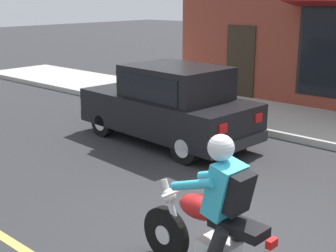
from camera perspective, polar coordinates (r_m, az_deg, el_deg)
The scene contains 4 objects.
ground_plane at distance 5.83m, azimuth 8.92°, elevation -14.10°, with size 80.00×80.00×0.00m, color #2B2B2D.
sidewalk_curb at distance 11.66m, azimuth 11.24°, elevation 1.35°, with size 2.60×22.00×0.14m, color #ADAAA3.
motorcycle_with_rider at distance 4.76m, azimuth 6.01°, elevation -11.93°, with size 0.58×2.02×1.62m.
car_hatchback at distance 9.37m, azimuth 0.14°, elevation 2.57°, with size 1.89×3.88×1.57m.
Camera 1 is at (-4.32, -2.67, 2.87)m, focal length 50.00 mm.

